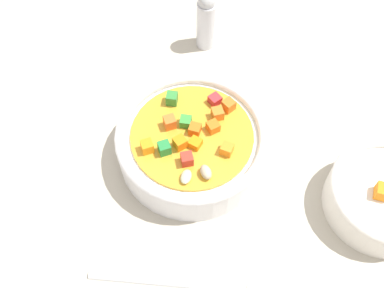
{
  "coord_description": "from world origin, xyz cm",
  "views": [
    {
      "loc": [
        21.8,
        19.17,
        49.89
      ],
      "look_at": [
        0.0,
        0.0,
        2.53
      ],
      "focal_mm": 43.63,
      "sensor_mm": 36.0,
      "label": 1
    }
  ],
  "objects_px": {
    "pepper_shaker": "(206,20)",
    "soup_bowl_main": "(192,143)",
    "side_bowl_small": "(384,196)",
    "spoon": "(194,284)"
  },
  "relations": [
    {
      "from": "side_bowl_small",
      "to": "pepper_shaker",
      "type": "bearing_deg",
      "value": -101.18
    },
    {
      "from": "soup_bowl_main",
      "to": "side_bowl_small",
      "type": "xyz_separation_m",
      "value": [
        -0.09,
        0.21,
        -0.0
      ]
    },
    {
      "from": "soup_bowl_main",
      "to": "pepper_shaker",
      "type": "bearing_deg",
      "value": -144.68
    },
    {
      "from": "side_bowl_small",
      "to": "spoon",
      "type": "bearing_deg",
      "value": -25.41
    },
    {
      "from": "side_bowl_small",
      "to": "pepper_shaker",
      "type": "distance_m",
      "value": 0.32
    },
    {
      "from": "pepper_shaker",
      "to": "side_bowl_small",
      "type": "bearing_deg",
      "value": 78.82
    },
    {
      "from": "side_bowl_small",
      "to": "soup_bowl_main",
      "type": "bearing_deg",
      "value": -66.28
    },
    {
      "from": "pepper_shaker",
      "to": "soup_bowl_main",
      "type": "bearing_deg",
      "value": 35.32
    },
    {
      "from": "soup_bowl_main",
      "to": "spoon",
      "type": "bearing_deg",
      "value": 42.09
    },
    {
      "from": "spoon",
      "to": "soup_bowl_main",
      "type": "bearing_deg",
      "value": 96.01
    }
  ]
}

